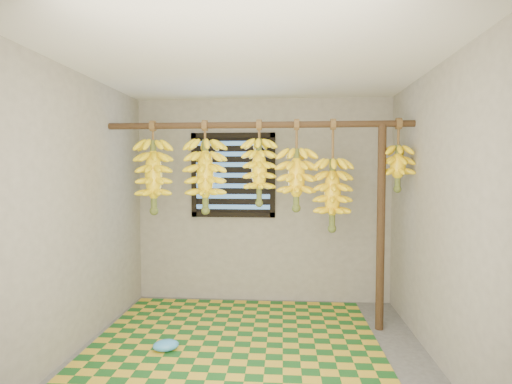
# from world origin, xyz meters

# --- Properties ---
(floor) EXTENTS (3.00, 3.00, 0.01)m
(floor) POSITION_xyz_m (0.00, 0.00, -0.01)
(floor) COLOR #4D4D4D
(floor) RESTS_ON ground
(ceiling) EXTENTS (3.00, 3.00, 0.01)m
(ceiling) POSITION_xyz_m (0.00, 0.00, 2.40)
(ceiling) COLOR silver
(ceiling) RESTS_ON wall_back
(wall_back) EXTENTS (3.00, 0.01, 2.40)m
(wall_back) POSITION_xyz_m (0.00, 1.50, 1.20)
(wall_back) COLOR gray
(wall_back) RESTS_ON floor
(wall_left) EXTENTS (0.01, 3.00, 2.40)m
(wall_left) POSITION_xyz_m (-1.50, 0.00, 1.20)
(wall_left) COLOR gray
(wall_left) RESTS_ON floor
(wall_right) EXTENTS (0.01, 3.00, 2.40)m
(wall_right) POSITION_xyz_m (1.50, 0.00, 1.20)
(wall_right) COLOR gray
(wall_right) RESTS_ON floor
(window) EXTENTS (1.00, 0.04, 1.00)m
(window) POSITION_xyz_m (-0.35, 1.48, 1.50)
(window) COLOR black
(window) RESTS_ON wall_back
(hanging_pole) EXTENTS (3.00, 0.06, 0.06)m
(hanging_pole) POSITION_xyz_m (0.00, 0.70, 2.00)
(hanging_pole) COLOR #442D19
(hanging_pole) RESTS_ON wall_left
(support_post) EXTENTS (0.08, 0.08, 2.00)m
(support_post) POSITION_xyz_m (1.20, 0.70, 1.00)
(support_post) COLOR #442D19
(support_post) RESTS_ON floor
(woven_mat) EXTENTS (2.60, 2.09, 0.01)m
(woven_mat) POSITION_xyz_m (-0.17, 0.40, 0.01)
(woven_mat) COLOR #18531D
(woven_mat) RESTS_ON floor
(plastic_bag) EXTENTS (0.27, 0.23, 0.09)m
(plastic_bag) POSITION_xyz_m (-0.73, 0.05, 0.06)
(plastic_bag) COLOR #3D98E5
(plastic_bag) RESTS_ON woven_mat
(banana_bunch_a) EXTENTS (0.34, 0.34, 0.92)m
(banana_bunch_a) POSITION_xyz_m (-1.05, 0.70, 1.49)
(banana_bunch_a) COLOR brown
(banana_bunch_a) RESTS_ON hanging_pole
(banana_bunch_b) EXTENTS (0.40, 0.40, 0.91)m
(banana_bunch_b) POSITION_xyz_m (-0.52, 0.70, 1.50)
(banana_bunch_b) COLOR brown
(banana_bunch_b) RESTS_ON hanging_pole
(banana_bunch_c) EXTENTS (0.37, 0.37, 0.88)m
(banana_bunch_c) POSITION_xyz_m (0.38, 0.70, 1.47)
(banana_bunch_c) COLOR brown
(banana_bunch_c) RESTS_ON hanging_pole
(banana_bunch_d) EXTENTS (0.32, 0.32, 0.84)m
(banana_bunch_d) POSITION_xyz_m (0.02, 0.70, 1.54)
(banana_bunch_d) COLOR brown
(banana_bunch_d) RESTS_ON hanging_pole
(banana_bunch_e) EXTENTS (0.35, 0.35, 1.08)m
(banana_bunch_e) POSITION_xyz_m (0.73, 0.70, 1.32)
(banana_bunch_e) COLOR brown
(banana_bunch_e) RESTS_ON hanging_pole
(banana_bunch_f) EXTENTS (0.30, 0.30, 0.69)m
(banana_bunch_f) POSITION_xyz_m (1.35, 0.70, 1.58)
(banana_bunch_f) COLOR brown
(banana_bunch_f) RESTS_ON hanging_pole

